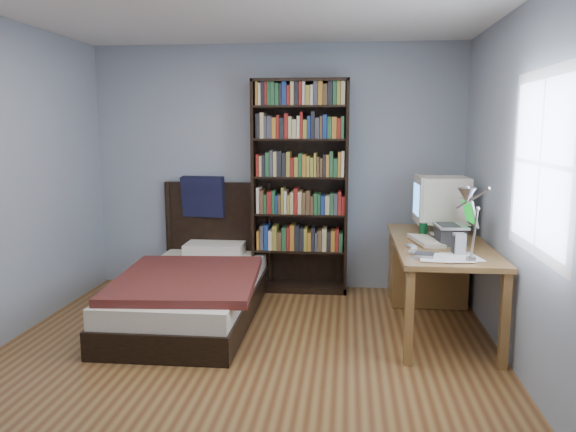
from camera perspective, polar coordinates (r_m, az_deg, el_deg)
The scene contains 14 objects.
room at distance 3.75m, azimuth -4.83°, elevation 2.62°, with size 4.20×4.24×2.50m.
desk at distance 5.34m, azimuth 14.27°, elevation -4.78°, with size 0.75×1.72×0.73m.
crt_monitor at distance 5.20m, azimuth 15.22°, elevation 1.52°, with size 0.46×0.43×0.51m.
laptop at distance 4.73m, azimuth 16.38°, elevation -1.49°, with size 0.32×0.32×0.37m.
desk_lamp at distance 3.72m, azimuth 17.83°, elevation 1.23°, with size 0.22×0.49×0.57m.
keyboard at distance 4.73m, azimuth 13.84°, elevation -2.48°, with size 0.18×0.46×0.03m, color beige.
speaker at distance 4.35m, azimuth 16.99°, elevation -2.74°, with size 0.08×0.08×0.16m, color gray.
soda_can at distance 4.98m, azimuth 13.57°, elevation -1.37°, with size 0.07×0.07×0.12m, color #083E1C.
mouse at distance 5.05m, azimuth 14.45°, elevation -1.78°, with size 0.06×0.10×0.03m, color silver.
phone_silver at distance 4.51m, azimuth 12.44°, elevation -3.06°, with size 0.05×0.10×0.02m, color silver.
phone_grey at distance 4.33m, azimuth 12.42°, elevation -3.58°, with size 0.04×0.08×0.02m, color gray.
external_drive at distance 4.21m, azimuth 13.69°, elevation -3.91°, with size 0.13×0.13×0.03m, color gray.
bookshelf at distance 5.65m, azimuth 1.25°, elevation 2.96°, with size 0.96×0.30×2.13m.
bed at distance 5.17m, azimuth -9.33°, elevation -6.99°, with size 1.24×2.16×1.16m.
Camera 1 is at (0.74, -3.66, 1.67)m, focal length 35.00 mm.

